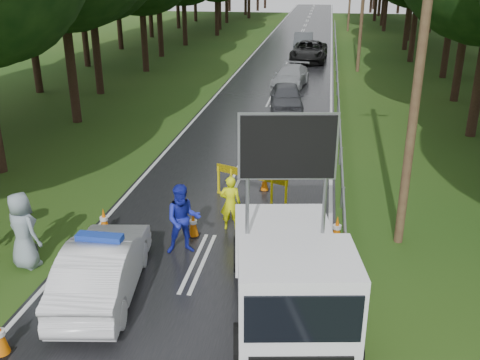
% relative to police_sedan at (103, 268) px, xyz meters
% --- Properties ---
extents(ground, '(160.00, 160.00, 0.00)m').
position_rel_police_sedan_xyz_m(ground, '(1.82, 1.71, -0.70)').
color(ground, '#1F4513').
rests_on(ground, ground).
extents(road, '(7.00, 140.00, 0.02)m').
position_rel_police_sedan_xyz_m(road, '(1.82, 31.71, -0.69)').
color(road, black).
rests_on(road, ground).
extents(guardrail, '(0.12, 60.06, 0.70)m').
position_rel_police_sedan_xyz_m(guardrail, '(5.52, 31.38, -0.16)').
color(guardrail, gray).
rests_on(guardrail, ground).
extents(utility_pole_near, '(1.40, 0.24, 10.00)m').
position_rel_police_sedan_xyz_m(utility_pole_near, '(7.02, 3.71, 4.36)').
color(utility_pole_near, '#442D1F').
rests_on(utility_pole_near, ground).
extents(police_sedan, '(2.10, 4.42, 1.54)m').
position_rel_police_sedan_xyz_m(police_sedan, '(0.00, 0.00, 0.00)').
color(police_sedan, silver).
rests_on(police_sedan, ground).
extents(work_truck, '(3.13, 5.53, 4.18)m').
position_rel_police_sedan_xyz_m(work_truck, '(4.27, -0.28, 0.43)').
color(work_truck, gray).
rests_on(work_truck, ground).
extents(barrier, '(2.42, 1.05, 1.08)m').
position_rel_police_sedan_xyz_m(barrier, '(2.62, 5.71, 0.11)').
color(barrier, yellow).
rests_on(barrier, ground).
extents(officer, '(0.65, 0.47, 1.64)m').
position_rel_police_sedan_xyz_m(officer, '(2.30, 3.71, 0.12)').
color(officer, '#EFFF0D').
rests_on(officer, ground).
extents(civilian, '(1.10, 0.97, 1.92)m').
position_rel_police_sedan_xyz_m(civilian, '(1.32, 2.21, 0.25)').
color(civilian, '#1A24AA').
rests_on(civilian, ground).
extents(bystander_mid, '(0.86, 1.00, 1.61)m').
position_rel_police_sedan_xyz_m(bystander_mid, '(-2.79, 1.62, 0.10)').
color(bystander_mid, '#3C3E43').
rests_on(bystander_mid, ground).
extents(bystander_right, '(1.15, 0.98, 2.01)m').
position_rel_police_sedan_xyz_m(bystander_right, '(-2.43, 0.88, 0.30)').
color(bystander_right, gray).
rests_on(bystander_right, ground).
extents(queue_car_first, '(2.12, 4.31, 1.41)m').
position_rel_police_sedan_xyz_m(queue_car_first, '(2.80, 17.63, 0.00)').
color(queue_car_first, '#393A40').
rests_on(queue_car_first, ground).
extents(queue_car_second, '(2.41, 4.72, 1.31)m').
position_rel_police_sedan_xyz_m(queue_car_second, '(2.62, 23.63, -0.05)').
color(queue_car_second, gray).
rests_on(queue_car_second, ground).
extents(queue_car_third, '(2.92, 5.91, 1.61)m').
position_rel_police_sedan_xyz_m(queue_car_third, '(3.36, 33.43, 0.10)').
color(queue_car_third, black).
rests_on(queue_car_third, ground).
extents(queue_car_fourth, '(1.77, 4.80, 1.57)m').
position_rel_police_sedan_xyz_m(queue_car_fourth, '(2.62, 39.43, 0.08)').
color(queue_car_fourth, '#3B3E42').
rests_on(queue_car_fourth, ground).
extents(cone_center, '(0.35, 0.35, 0.75)m').
position_rel_police_sedan_xyz_m(cone_center, '(1.34, 3.11, -0.34)').
color(cone_center, black).
rests_on(cone_center, ground).
extents(cone_far, '(0.33, 0.33, 0.69)m').
position_rel_police_sedan_xyz_m(cone_far, '(2.94, 6.71, -0.37)').
color(cone_far, black).
rests_on(cone_far, ground).
extents(cone_left_mid, '(0.38, 0.38, 0.80)m').
position_rel_police_sedan_xyz_m(cone_left_mid, '(-1.18, 2.86, -0.32)').
color(cone_left_mid, black).
rests_on(cone_left_mid, ground).
extents(cone_right, '(0.39, 0.39, 0.82)m').
position_rel_police_sedan_xyz_m(cone_right, '(5.32, 3.35, -0.31)').
color(cone_right, black).
rests_on(cone_right, ground).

